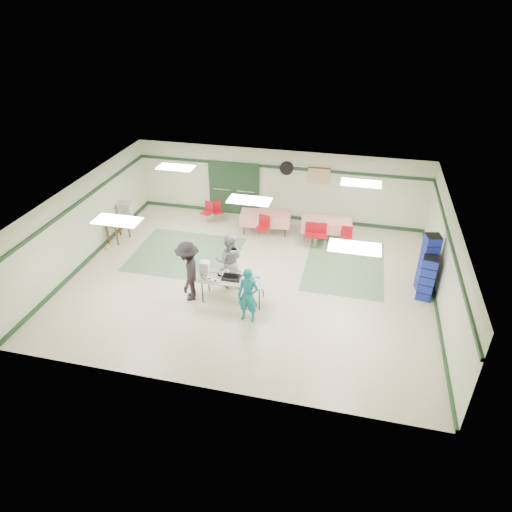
% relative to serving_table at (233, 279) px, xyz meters
% --- Properties ---
extents(floor, '(11.00, 11.00, 0.00)m').
position_rel_serving_table_xyz_m(floor, '(0.22, 1.13, -0.72)').
color(floor, beige).
rests_on(floor, ground).
extents(ceiling, '(11.00, 11.00, 0.00)m').
position_rel_serving_table_xyz_m(ceiling, '(0.22, 1.13, 1.98)').
color(ceiling, silver).
rests_on(ceiling, wall_back).
extents(wall_back, '(11.00, 0.00, 11.00)m').
position_rel_serving_table_xyz_m(wall_back, '(0.22, 5.63, 0.63)').
color(wall_back, beige).
rests_on(wall_back, floor).
extents(wall_front, '(11.00, 0.00, 11.00)m').
position_rel_serving_table_xyz_m(wall_front, '(0.22, -3.37, 0.63)').
color(wall_front, beige).
rests_on(wall_front, floor).
extents(wall_left, '(0.00, 9.00, 9.00)m').
position_rel_serving_table_xyz_m(wall_left, '(-5.28, 1.13, 0.63)').
color(wall_left, beige).
rests_on(wall_left, floor).
extents(wall_right, '(0.00, 9.00, 9.00)m').
position_rel_serving_table_xyz_m(wall_right, '(5.72, 1.13, 0.63)').
color(wall_right, beige).
rests_on(wall_right, floor).
extents(trim_back, '(11.00, 0.06, 0.10)m').
position_rel_serving_table_xyz_m(trim_back, '(0.22, 5.60, 1.33)').
color(trim_back, '#1D3620').
rests_on(trim_back, wall_back).
extents(baseboard_back, '(11.00, 0.06, 0.12)m').
position_rel_serving_table_xyz_m(baseboard_back, '(0.22, 5.60, -0.66)').
color(baseboard_back, '#1D3620').
rests_on(baseboard_back, floor).
extents(trim_left, '(0.06, 9.00, 0.10)m').
position_rel_serving_table_xyz_m(trim_left, '(-5.25, 1.13, 1.33)').
color(trim_left, '#1D3620').
rests_on(trim_left, wall_back).
extents(baseboard_left, '(0.06, 9.00, 0.12)m').
position_rel_serving_table_xyz_m(baseboard_left, '(-5.25, 1.13, -0.66)').
color(baseboard_left, '#1D3620').
rests_on(baseboard_left, floor).
extents(trim_right, '(0.06, 9.00, 0.10)m').
position_rel_serving_table_xyz_m(trim_right, '(5.69, 1.13, 1.33)').
color(trim_right, '#1D3620').
rests_on(trim_right, wall_back).
extents(baseboard_right, '(0.06, 9.00, 0.12)m').
position_rel_serving_table_xyz_m(baseboard_right, '(5.69, 1.13, -0.66)').
color(baseboard_right, '#1D3620').
rests_on(baseboard_right, floor).
extents(green_patch_a, '(3.50, 3.00, 0.01)m').
position_rel_serving_table_xyz_m(green_patch_a, '(-2.28, 2.13, -0.71)').
color(green_patch_a, gray).
rests_on(green_patch_a, floor).
extents(green_patch_b, '(2.50, 3.50, 0.01)m').
position_rel_serving_table_xyz_m(green_patch_b, '(3.02, 2.63, -0.71)').
color(green_patch_b, gray).
rests_on(green_patch_b, floor).
extents(double_door_left, '(0.90, 0.06, 2.10)m').
position_rel_serving_table_xyz_m(double_door_left, '(-1.98, 5.57, 0.33)').
color(double_door_left, gray).
rests_on(double_door_left, floor).
extents(double_door_right, '(0.90, 0.06, 2.10)m').
position_rel_serving_table_xyz_m(double_door_right, '(-1.03, 5.57, 0.33)').
color(double_door_right, gray).
rests_on(double_door_right, floor).
extents(door_frame, '(2.00, 0.03, 2.15)m').
position_rel_serving_table_xyz_m(door_frame, '(-1.51, 5.55, 0.33)').
color(door_frame, '#1D3620').
rests_on(door_frame, floor).
extents(wall_fan, '(0.50, 0.10, 0.50)m').
position_rel_serving_table_xyz_m(wall_fan, '(0.52, 5.57, 1.33)').
color(wall_fan, black).
rests_on(wall_fan, wall_back).
extents(scroll_banner, '(0.80, 0.02, 0.60)m').
position_rel_serving_table_xyz_m(scroll_banner, '(1.72, 5.57, 1.13)').
color(scroll_banner, tan).
rests_on(scroll_banner, wall_back).
extents(serving_table, '(1.93, 0.83, 0.76)m').
position_rel_serving_table_xyz_m(serving_table, '(0.00, 0.00, 0.00)').
color(serving_table, '#A8A9A4').
rests_on(serving_table, floor).
extents(sheet_tray_right, '(0.62, 0.48, 0.02)m').
position_rel_serving_table_xyz_m(sheet_tray_right, '(0.47, -0.06, 0.05)').
color(sheet_tray_right, silver).
rests_on(sheet_tray_right, serving_table).
extents(sheet_tray_mid, '(0.62, 0.48, 0.02)m').
position_rel_serving_table_xyz_m(sheet_tray_mid, '(-0.15, 0.14, 0.05)').
color(sheet_tray_mid, silver).
rests_on(sheet_tray_mid, serving_table).
extents(sheet_tray_left, '(0.64, 0.50, 0.02)m').
position_rel_serving_table_xyz_m(sheet_tray_left, '(-0.61, -0.11, 0.05)').
color(sheet_tray_left, silver).
rests_on(sheet_tray_left, serving_table).
extents(baking_pan, '(0.53, 0.34, 0.08)m').
position_rel_serving_table_xyz_m(baking_pan, '(-0.02, -0.04, 0.08)').
color(baking_pan, black).
rests_on(baking_pan, serving_table).
extents(foam_box_stack, '(0.27, 0.25, 0.36)m').
position_rel_serving_table_xyz_m(foam_box_stack, '(-0.86, 0.11, 0.22)').
color(foam_box_stack, white).
rests_on(foam_box_stack, serving_table).
extents(volunteer_teal, '(0.60, 0.42, 1.59)m').
position_rel_serving_table_xyz_m(volunteer_teal, '(0.64, -0.76, 0.08)').
color(volunteer_teal, '#12707E').
rests_on(volunteer_teal, floor).
extents(volunteer_grey, '(0.96, 0.82, 1.73)m').
position_rel_serving_table_xyz_m(volunteer_grey, '(-0.31, 0.71, 0.15)').
color(volunteer_grey, gray).
rests_on(volunteer_grey, floor).
extents(volunteer_dark, '(0.95, 1.31, 1.83)m').
position_rel_serving_table_xyz_m(volunteer_dark, '(-1.25, -0.18, 0.20)').
color(volunteer_dark, black).
rests_on(volunteer_dark, floor).
extents(dining_table_a, '(1.82, 0.97, 0.77)m').
position_rel_serving_table_xyz_m(dining_table_a, '(2.21, 4.30, -0.15)').
color(dining_table_a, red).
rests_on(dining_table_a, floor).
extents(dining_table_b, '(1.86, 0.98, 0.77)m').
position_rel_serving_table_xyz_m(dining_table_b, '(0.01, 4.30, -0.15)').
color(dining_table_b, red).
rests_on(dining_table_b, floor).
extents(chair_a, '(0.45, 0.45, 0.85)m').
position_rel_serving_table_xyz_m(chair_a, '(2.10, 3.73, -0.20)').
color(chair_a, '#AD0D13').
rests_on(chair_a, floor).
extents(chair_b, '(0.42, 0.42, 0.85)m').
position_rel_serving_table_xyz_m(chair_b, '(1.74, 3.73, -0.20)').
color(chair_b, '#AD0D13').
rests_on(chair_b, floor).
extents(chair_c, '(0.41, 0.41, 0.83)m').
position_rel_serving_table_xyz_m(chair_c, '(2.95, 3.73, -0.21)').
color(chair_c, '#AD0D13').
rests_on(chair_c, floor).
extents(chair_d, '(0.53, 0.53, 0.92)m').
position_rel_serving_table_xyz_m(chair_d, '(0.05, 3.73, -0.15)').
color(chair_d, '#AD0D13').
rests_on(chair_d, floor).
extents(chair_loose_a, '(0.51, 0.51, 0.79)m').
position_rel_serving_table_xyz_m(chair_loose_a, '(-1.98, 4.76, -0.23)').
color(chair_loose_a, '#AD0D13').
rests_on(chair_loose_a, floor).
extents(chair_loose_b, '(0.51, 0.51, 0.83)m').
position_rel_serving_table_xyz_m(chair_loose_b, '(-2.27, 4.57, -0.21)').
color(chair_loose_b, '#AD0D13').
rests_on(chair_loose_b, floor).
extents(crate_stack_blue_a, '(0.48, 0.48, 1.85)m').
position_rel_serving_table_xyz_m(crate_stack_blue_a, '(5.37, 1.79, 0.21)').
color(crate_stack_blue_a, '#1A25A1').
rests_on(crate_stack_blue_a, floor).
extents(crate_stack_red, '(0.40, 0.40, 1.27)m').
position_rel_serving_table_xyz_m(crate_stack_red, '(5.37, 2.03, -0.08)').
color(crate_stack_red, maroon).
rests_on(crate_stack_red, floor).
extents(crate_stack_blue_b, '(0.50, 0.50, 1.38)m').
position_rel_serving_table_xyz_m(crate_stack_blue_b, '(5.37, 1.37, -0.03)').
color(crate_stack_blue_b, '#1A25A1').
rests_on(crate_stack_blue_b, floor).
extents(printer_table, '(0.64, 0.86, 0.74)m').
position_rel_serving_table_xyz_m(printer_table, '(-4.93, 2.51, -0.09)').
color(printer_table, brown).
rests_on(printer_table, floor).
extents(office_printer, '(0.49, 0.44, 0.37)m').
position_rel_serving_table_xyz_m(office_printer, '(-4.93, 3.28, 0.21)').
color(office_printer, '#ACACA8').
rests_on(office_printer, printer_table).
extents(broom, '(0.05, 0.21, 1.28)m').
position_rel_serving_table_xyz_m(broom, '(-5.01, 1.91, -0.05)').
color(broom, brown).
rests_on(broom, floor).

